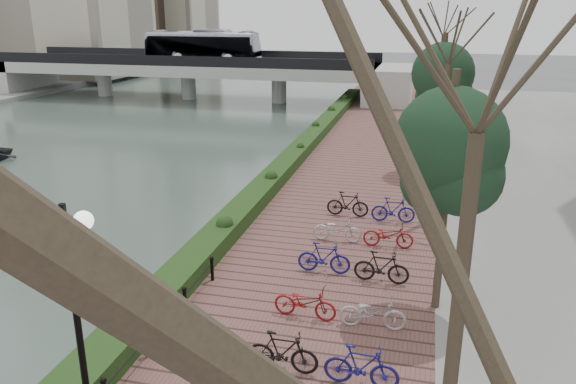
% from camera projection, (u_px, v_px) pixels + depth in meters
% --- Properties ---
extents(river_water, '(30.00, 130.00, 0.02)m').
position_uv_depth(river_water, '(63.00, 146.00, 35.77)').
color(river_water, '#415149').
rests_on(river_water, ground).
extents(promenade, '(8.00, 75.00, 0.50)m').
position_uv_depth(promenade, '(340.00, 204.00, 24.44)').
color(promenade, brown).
rests_on(promenade, ground).
extents(hedge, '(1.10, 56.00, 0.60)m').
position_uv_depth(hedge, '(279.00, 172.00, 27.35)').
color(hedge, '#1C3B15').
rests_on(hedge, promenade).
extents(lamppost, '(1.02, 0.32, 5.00)m').
position_uv_depth(lamppost, '(72.00, 285.00, 9.19)').
color(lamppost, black).
rests_on(lamppost, promenade).
extents(pedestrian, '(0.68, 0.48, 1.77)m').
position_uv_depth(pedestrian, '(202.00, 376.00, 11.24)').
color(pedestrian, brown).
rests_on(pedestrian, promenade).
extents(bicycle_parking, '(2.40, 14.69, 1.00)m').
position_uv_depth(bicycle_parking, '(345.00, 284.00, 15.86)').
color(bicycle_parking, silver).
rests_on(bicycle_parking, promenade).
extents(street_trees, '(3.20, 37.12, 6.80)m').
position_uv_depth(street_trees, '(443.00, 162.00, 18.01)').
color(street_trees, '#33291E').
rests_on(street_trees, promenade).
extents(bridge, '(36.00, 10.77, 6.50)m').
position_uv_depth(bridge, '(191.00, 64.00, 53.08)').
color(bridge, '#A7A8A2').
rests_on(bridge, ground).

